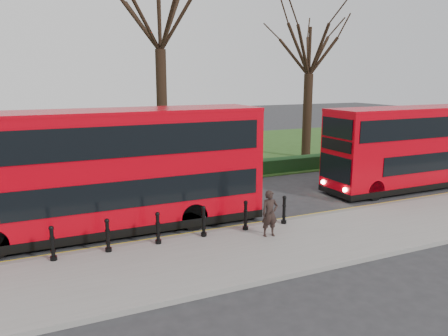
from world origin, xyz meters
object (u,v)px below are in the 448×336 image
bus_lead (111,172)px  bus_rear (417,147)px  pedestrian (270,214)px  bollard_row (181,225)px

bus_lead → bus_rear: 14.83m
pedestrian → bus_lead: bearing=152.8°
bus_rear → bus_lead: bearing=-179.4°
bollard_row → bus_rear: (13.06, 2.37, 1.35)m
bus_rear → pedestrian: 10.80m
bus_lead → pedestrian: bus_lead is taller
bus_rear → pedestrian: size_ratio=6.39×
bollard_row → bus_lead: bus_lead is taller
bollard_row → bus_rear: size_ratio=0.80×
bollard_row → pedestrian: bearing=-17.5°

